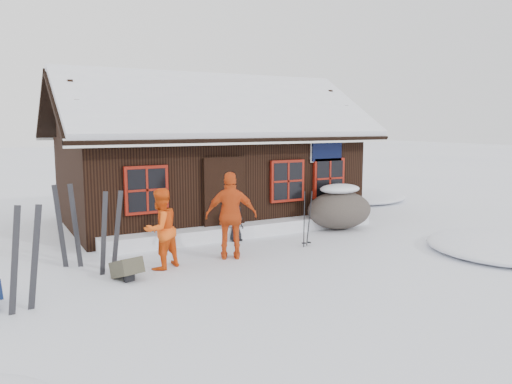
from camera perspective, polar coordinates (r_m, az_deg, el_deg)
ground at (r=10.41m, az=-2.46°, el=-8.32°), size 120.00×120.00×0.00m
mountain_hut at (r=15.22m, az=-5.69°, el=2.80°), size 8.90×6.09×4.42m
snow_drift at (r=12.97m, az=-0.89°, el=-4.28°), size 7.60×0.60×0.35m
snow_mounds at (r=12.75m, az=0.53°, el=-5.30°), size 20.60×13.20×0.48m
skier_orange_left at (r=10.14m, az=-10.85°, el=-4.16°), size 0.98×0.90×1.62m
skier_orange_right at (r=10.68m, az=-2.85°, el=-2.72°), size 1.19×0.87×1.88m
skier_crouched at (r=12.37m, az=-2.27°, el=-3.57°), size 0.53×0.47×0.91m
boulder at (r=13.99m, az=9.50°, el=-1.89°), size 1.90×1.42×1.12m
ski_pair_left at (r=8.50m, az=-24.91°, el=-7.08°), size 0.57×0.14×1.72m
ski_pair_mid at (r=10.75m, az=-20.70°, el=-3.78°), size 0.52×0.18×1.75m
ski_pair_right at (r=10.13m, az=-16.30°, el=-4.54°), size 0.54×0.20×1.65m
ski_poles at (r=11.87m, az=5.82°, el=-3.17°), size 0.24×0.12×1.36m
backpack_olive at (r=9.72m, az=-14.53°, el=-8.79°), size 0.55×0.65×0.31m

